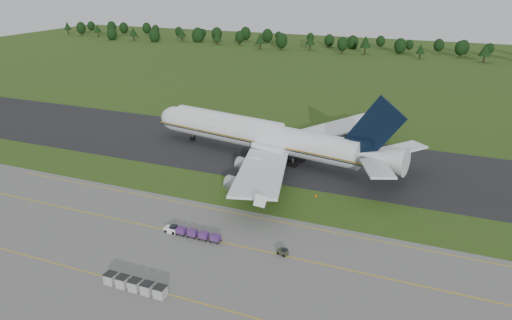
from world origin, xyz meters
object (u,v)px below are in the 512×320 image
at_px(utility_cart, 283,252).
at_px(uld_row, 135,285).
at_px(baggage_train, 191,233).
at_px(aircraft, 262,135).
at_px(edge_markers, 288,191).

bearing_deg(utility_cart, uld_row, -133.57).
relative_size(baggage_train, uld_row, 1.05).
xyz_separation_m(aircraft, utility_cart, (22.81, -46.29, -5.65)).
xyz_separation_m(utility_cart, uld_row, (-18.40, -19.34, 0.43)).
distance_m(aircraft, baggage_train, 47.45).
distance_m(aircraft, edge_markers, 25.47).
bearing_deg(uld_row, edge_markers, 77.45).
relative_size(utility_cart, uld_row, 0.18).
relative_size(baggage_train, edge_markers, 0.86).
bearing_deg(aircraft, edge_markers, -53.99).
relative_size(aircraft, baggage_train, 6.43).
bearing_deg(uld_row, baggage_train, 90.70).
xyz_separation_m(uld_row, edge_markers, (10.15, 45.59, -0.71)).
relative_size(aircraft, utility_cart, 37.35).
bearing_deg(baggage_train, edge_markers, 68.92).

